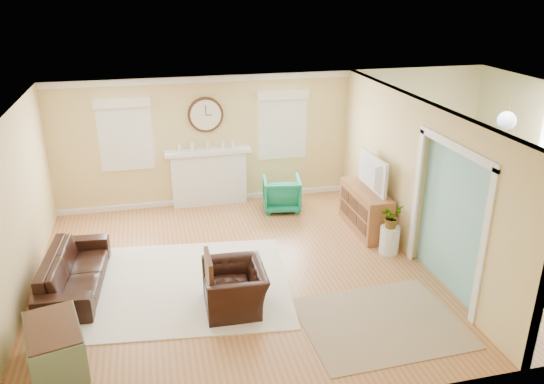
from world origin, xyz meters
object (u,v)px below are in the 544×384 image
Objects in this scene: sofa at (74,271)px; eames_chair at (235,288)px; green_chair at (282,194)px; dining_table at (490,230)px; credenza at (365,209)px.

eames_chair reaches higher than sofa.
sofa is at bearing 39.52° from green_chair.
eames_chair is at bearing 96.31° from dining_table.
eames_chair is at bearing 74.52° from green_chair.
credenza is (1.26, -1.25, 0.06)m from green_chair.
sofa is 2.46m from eames_chair.
dining_table reaches higher than eames_chair.
credenza is (4.98, 0.89, 0.11)m from sofa.
green_chair is 0.40× the size of dining_table.
dining_table is at bearing 101.32° from eames_chair.
eames_chair is 4.63m from dining_table.
sofa is at bearing -113.22° from eames_chair.
dining_table is at bearing -32.21° from credenza.
sofa is 1.40× the size of credenza.
credenza is at bearing -75.62° from sofa.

